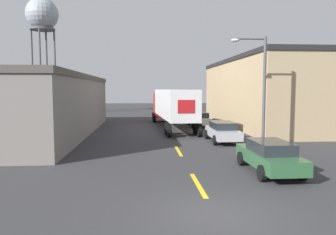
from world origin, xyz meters
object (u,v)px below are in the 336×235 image
at_px(semi_truck, 172,104).
at_px(parked_car_right_far, 199,119).
at_px(parked_car_right_near, 269,156).
at_px(street_lamp, 260,84).
at_px(parked_car_right_mid, 222,131).
at_px(water_tower, 42,16).

xyz_separation_m(semi_truck, parked_car_right_far, (2.90, 0.80, -1.57)).
bearing_deg(parked_car_right_near, street_lamp, 74.23).
bearing_deg(street_lamp, parked_car_right_mid, 123.15).
relative_size(parked_car_right_near, parked_car_right_mid, 1.00).
relative_size(semi_truck, street_lamp, 2.08).
bearing_deg(water_tower, semi_truck, -47.50).
distance_m(semi_truck, water_tower, 29.48).
distance_m(semi_truck, parked_car_right_far, 3.39).
bearing_deg(water_tower, parked_car_right_mid, -53.91).
bearing_deg(water_tower, street_lamp, -54.15).
distance_m(parked_car_right_far, parked_car_right_near, 18.73).
relative_size(semi_truck, water_tower, 0.85).
height_order(parked_car_right_far, parked_car_right_mid, same).
bearing_deg(semi_truck, parked_car_right_near, -84.26).
bearing_deg(parked_car_right_near, semi_truck, 99.19).
bearing_deg(parked_car_right_mid, semi_truck, 107.80).
relative_size(semi_truck, parked_car_right_mid, 3.17).
height_order(parked_car_right_far, parked_car_right_near, same).
height_order(semi_truck, parked_car_right_near, semi_truck).
bearing_deg(parked_car_right_far, semi_truck, -164.51).
xyz_separation_m(parked_car_right_near, water_tower, (-20.94, 37.62, 14.06)).
distance_m(semi_truck, parked_car_right_near, 18.23).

